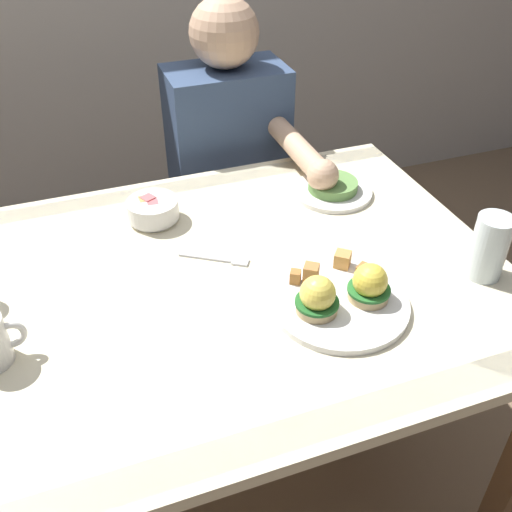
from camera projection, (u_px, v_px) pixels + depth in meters
ground_plane at (230, 482)px, 1.66m from camera, size 6.00×6.00×0.00m
dining_table at (223, 317)px, 1.28m from camera, size 1.20×0.90×0.74m
eggs_benedict_plate at (341, 296)px, 1.13m from camera, size 0.27×0.27×0.09m
fruit_bowl at (153, 210)px, 1.37m from camera, size 0.12×0.12×0.06m
fork at (218, 259)px, 1.26m from camera, size 0.14×0.10×0.00m
water_glass_near at (488, 250)px, 1.19m from camera, size 0.07×0.07×0.14m
side_plate at (333, 189)px, 1.48m from camera, size 0.20×0.20×0.04m
diner_person at (232, 169)px, 1.78m from camera, size 0.34×0.54×1.14m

